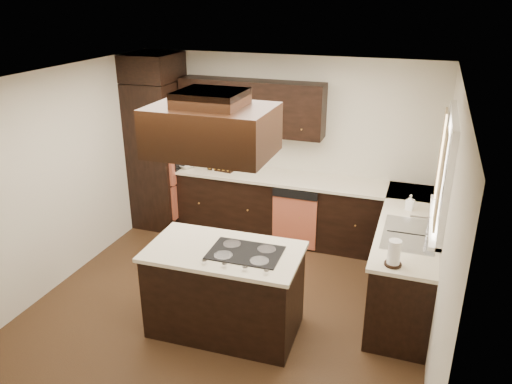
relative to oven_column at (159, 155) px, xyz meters
The scene contains 30 objects.
floor 2.68m from the oven_column, 43.85° to the right, with size 4.20×4.20×0.02m, color #54381F.
ceiling 2.86m from the oven_column, 43.85° to the right, with size 4.20×4.20×0.02m, color silver.
wall_back 1.83m from the oven_column, 12.85° to the left, with size 4.20×0.02×2.50m, color beige.
wall_front 4.21m from the oven_column, 65.05° to the right, with size 4.20×0.02×2.50m, color beige.
wall_left 1.75m from the oven_column, 101.12° to the right, with size 0.02×4.20×2.50m, color beige.
wall_right 4.25m from the oven_column, 23.70° to the right, with size 0.02×4.20×2.50m, color beige.
oven_column is the anchor object (origin of this frame).
wall_oven_face 0.36m from the oven_column, ahead, with size 0.05×0.62×0.78m, color #CD6243.
base_cabinets_back 1.92m from the oven_column, ahead, with size 2.93×0.60×0.88m, color black.
base_cabinets_right 3.72m from the oven_column, 12.69° to the right, with size 0.60×2.40×0.88m, color black.
countertop_back 1.82m from the oven_column, ahead, with size 2.93×0.63×0.04m, color beige.
countertop_right 3.65m from the oven_column, 12.74° to the right, with size 0.63×2.40×0.04m, color beige.
upper_cabinets 1.56m from the oven_column, ahead, with size 2.00×0.34×0.72m, color black.
dishwasher_front 2.21m from the oven_column, ahead, with size 0.60×0.05×0.72m, color #CD6243.
window_frame 4.06m from the oven_column, 16.72° to the right, with size 0.06×1.32×1.12m, color white.
window_pane 4.08m from the oven_column, 16.61° to the right, with size 0.00×1.20×1.00m, color white.
curtain_left 4.15m from the oven_column, 22.59° to the right, with size 0.02×0.34×0.90m, color beige.
curtain_right 3.91m from the oven_column, 10.99° to the right, with size 0.02×0.34×0.90m, color beige.
sink_rim 3.76m from the oven_column, 17.90° to the right, with size 0.52×0.84×0.01m, color silver.
island 2.89m from the oven_column, 48.02° to the right, with size 1.47×0.80×0.88m, color black.
island_top 2.82m from the oven_column, 48.02° to the right, with size 1.52×0.85×0.04m, color beige.
cooktop 2.97m from the oven_column, 44.75° to the right, with size 0.69×0.46×0.01m, color black.
range_hood 3.13m from the oven_column, 50.26° to the right, with size 1.05×0.72×0.42m, color black.
hood_duct 3.24m from the oven_column, 50.26° to the right, with size 0.55×0.50×0.13m, color black.
blender_base 0.87m from the oven_column, ahead, with size 0.15×0.15×0.10m, color silver.
blender_pitcher 0.87m from the oven_column, ahead, with size 0.13×0.13×0.26m, color silver.
spice_rack 0.95m from the oven_column, ahead, with size 0.37×0.09×0.31m, color black.
mixing_bowl 0.45m from the oven_column, ahead, with size 0.26×0.26×0.06m, color white.
soap_bottle 3.58m from the oven_column, ahead, with size 0.08×0.09×0.19m, color white.
paper_towel 3.94m from the oven_column, 28.18° to the right, with size 0.12×0.12×0.26m, color white.
Camera 1 is at (1.82, -4.35, 3.27)m, focal length 35.00 mm.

